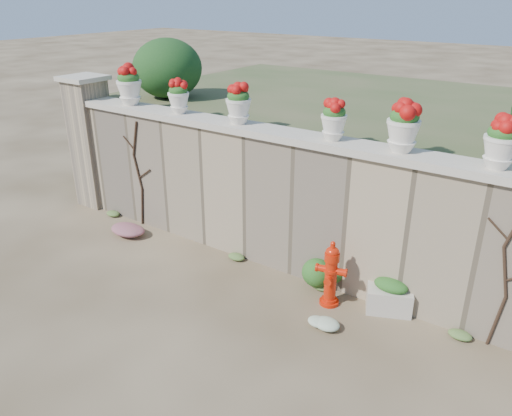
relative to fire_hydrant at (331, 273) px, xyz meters
The scene contains 19 objects.
ground 1.83m from the fire_hydrant, 134.92° to the right, with size 80.00×80.00×0.00m, color #493824.
stone_wall 1.46m from the fire_hydrant, 156.45° to the left, with size 8.00×0.40×2.00m, color #9A8566.
wall_cap 2.09m from the fire_hydrant, 156.45° to the left, with size 8.10×0.52×0.10m, color beige.
gate_pillar 5.49m from the fire_hydrant, behind, with size 0.72×0.72×2.48m.
raised_fill 3.98m from the fire_hydrant, 108.47° to the left, with size 9.00×6.00×2.00m, color #384C23.
back_shrub_left 5.21m from the fire_hydrant, 158.59° to the left, with size 1.30×1.30×1.10m, color #143814.
vine_left 3.97m from the fire_hydrant, behind, with size 0.60×0.04×1.91m.
vine_right 2.07m from the fire_hydrant, ahead, with size 0.60×0.04×1.91m.
fire_hydrant is the anchor object (origin of this frame).
planter_box 0.82m from the fire_hydrant, 22.34° to the left, with size 0.66×0.54×0.48m.
green_shrub 0.43m from the fire_hydrant, 130.49° to the left, with size 0.58×0.53×0.55m, color #1E5119.
magenta_clump 3.83m from the fire_hydrant, behind, with size 0.92×0.61×0.25m, color #C12675.
white_flowers 0.68m from the fire_hydrant, 71.02° to the right, with size 0.45×0.36×0.16m, color white.
urn_pot_0 4.66m from the fire_hydrant, behind, with size 0.42×0.42×0.66m.
urn_pot_1 3.64m from the fire_hydrant, 169.92° to the left, with size 0.34×0.34×0.53m.
urn_pot_2 2.75m from the fire_hydrant, 163.94° to the left, with size 0.37×0.37×0.58m.
urn_pot_3 2.00m from the fire_hydrant, 123.62° to the left, with size 0.34×0.34×0.53m.
urn_pot_4 2.09m from the fire_hydrant, 44.76° to the left, with size 0.40×0.40×0.63m.
urn_pot_5 2.58m from the fire_hydrant, 18.49° to the left, with size 0.37×0.37×0.58m.
Camera 1 is at (3.68, -3.97, 3.89)m, focal length 35.00 mm.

